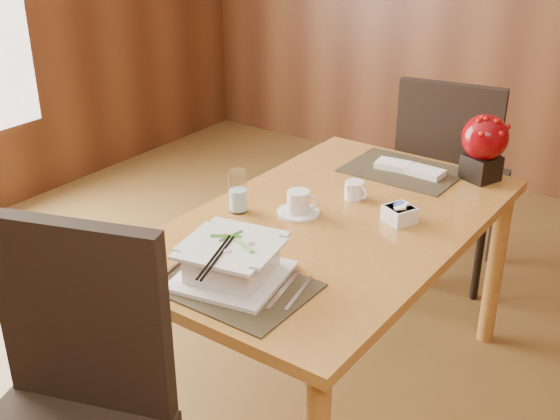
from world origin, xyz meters
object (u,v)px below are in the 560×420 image
Objects in this scene: creamer_jug at (354,190)px; bread_plate at (134,256)px; far_chair at (450,171)px; sugar_caddy at (400,214)px; berry_decor at (484,143)px; near_chair at (65,409)px; coffee_cup at (298,204)px; soup_setting at (232,262)px; water_glass at (238,191)px; dining_table at (331,243)px.

creamer_jug is 0.87m from bread_plate.
creamer_jug is 0.09× the size of far_chair.
berry_decor is at bearing 80.49° from sugar_caddy.
bread_plate is at bearing 96.74° from near_chair.
coffee_cup is at bearing -96.92° from creamer_jug.
soup_setting is 0.33× the size of near_chair.
water_glass reaches higher than coffee_cup.
dining_table is 9.59× the size of water_glass.
far_chair is at bearing 125.16° from berry_decor.
near_chair is at bearing -96.46° from dining_table.
creamer_jug is (-0.03, 0.20, 0.13)m from dining_table.
creamer_jug is at bearing 77.37° from far_chair.
berry_decor reaches higher than sugar_caddy.
berry_decor is 1.93× the size of bread_plate.
water_glass is (-0.28, 0.38, 0.02)m from soup_setting.
sugar_caddy is 1.26m from near_chair.
far_chair is at bearing 89.44° from dining_table.
near_chair is at bearing -90.08° from coffee_cup.
bread_plate is (-0.34, -0.08, -0.06)m from soup_setting.
water_glass is at bearing 83.26° from bread_plate.
dining_table is 0.75m from berry_decor.
bread_plate is at bearing -96.74° from water_glass.
water_glass is 0.99m from berry_decor.
creamer_jug is (0.00, 0.72, -0.03)m from soup_setting.
soup_setting is 1.58m from far_chair.
far_chair is (0.04, 1.57, -0.23)m from soup_setting.
water_glass is 0.99m from near_chair.
sugar_caddy is 0.55m from berry_decor.
berry_decor is (0.60, 0.79, 0.07)m from water_glass.
water_glass is (-0.31, -0.14, 0.18)m from dining_table.
berry_decor is 1.81m from near_chair.
far_chair is at bearing 101.60° from sugar_caddy.
water_glass is 0.44m from creamer_jug.
sugar_caddy is 0.68× the size of bread_plate.
dining_table is 16.08× the size of creamer_jug.
creamer_jug is 0.67× the size of bread_plate.
berry_decor is 0.58m from far_chair.
sugar_caddy is (0.20, 0.12, 0.13)m from dining_table.
water_glass is 1.13× the size of bread_plate.
sugar_caddy is 0.09× the size of far_chair.
dining_table is at bearing -113.88° from berry_decor.
soup_setting is at bearing -109.40° from sugar_caddy.
creamer_jug is at bearing 66.24° from near_chair.
berry_decor is 0.26× the size of far_chair.
creamer_jug reaches higher than sugar_caddy.
far_chair is at bearing 102.92° from creamer_jug.
berry_decor is at bearing 63.38° from soup_setting.
berry_decor is at bearing 57.22° from near_chair.
water_glass is 0.14× the size of near_chair.
bread_plate is at bearing -178.76° from soup_setting.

